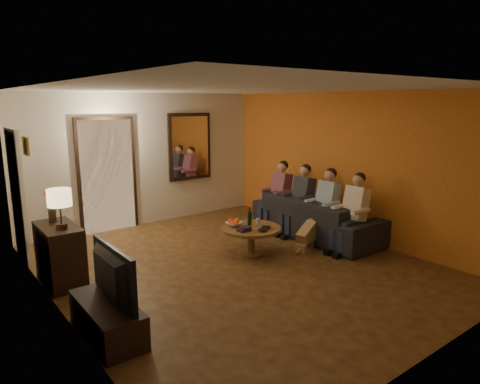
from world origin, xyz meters
TOP-DOWN VIEW (x-y plane):
  - floor at (0.00, 0.00)m, footprint 5.00×6.00m
  - ceiling at (0.00, 0.00)m, footprint 5.00×6.00m
  - back_wall at (0.00, 3.00)m, footprint 5.00×0.02m
  - front_wall at (0.00, -3.00)m, footprint 5.00×0.02m
  - left_wall at (-2.50, 0.00)m, footprint 0.02×6.00m
  - right_wall at (2.50, 0.00)m, footprint 0.02×6.00m
  - orange_accent at (2.49, 0.00)m, footprint 0.01×6.00m
  - kitchen_doorway at (-0.80, 2.98)m, footprint 1.00×0.06m
  - door_trim at (-0.80, 2.97)m, footprint 1.12×0.04m
  - fridge_glimpse at (-0.55, 2.98)m, footprint 0.45×0.03m
  - mirror_frame at (1.00, 2.96)m, footprint 1.00×0.05m
  - mirror_glass at (1.00, 2.93)m, footprint 0.86×0.02m
  - white_door at (-2.46, 2.30)m, footprint 0.06×0.85m
  - framed_art at (-2.47, 1.30)m, footprint 0.03×0.28m
  - art_canvas at (-2.46, 1.30)m, footprint 0.01×0.22m
  - dresser at (-2.25, 0.96)m, footprint 0.45×0.91m
  - table_lamp at (-2.25, 0.74)m, footprint 0.30×0.30m
  - flower_vase at (-2.25, 1.18)m, footprint 0.14×0.14m
  - tv_stand at (-2.25, -0.74)m, footprint 0.45×1.11m
  - tv at (-2.25, -0.74)m, footprint 1.02×0.13m
  - sofa at (2.03, 0.29)m, footprint 2.52×1.03m
  - person_a at (1.93, -0.61)m, footprint 0.60×0.40m
  - person_b at (1.93, -0.01)m, footprint 0.60×0.40m
  - person_c at (1.93, 0.59)m, footprint 0.60×0.40m
  - person_d at (1.93, 1.19)m, footprint 0.60×0.40m
  - dog at (1.40, -0.12)m, footprint 0.60×0.37m
  - coffee_table at (0.51, 0.28)m, footprint 1.15×1.15m
  - bowl at (0.33, 0.50)m, footprint 0.26×0.26m
  - oranges at (0.33, 0.50)m, footprint 0.20×0.20m
  - wine_bottle at (0.56, 0.38)m, footprint 0.07×0.07m
  - wine_glass at (0.69, 0.33)m, footprint 0.06×0.06m
  - book_stack at (0.29, 0.18)m, footprint 0.20×0.15m
  - laptop at (0.61, 0.00)m, footprint 0.39×0.35m

SIDE VIEW (x-z plane):
  - floor at x=0.00m, z-range -0.01..0.01m
  - tv_stand at x=-2.25m, z-range 0.00..0.37m
  - coffee_table at x=0.51m, z-range 0.00..0.45m
  - dog at x=1.40m, z-range 0.00..0.56m
  - sofa at x=2.03m, z-range 0.00..0.73m
  - dresser at x=-2.25m, z-range 0.00..0.81m
  - laptop at x=0.61m, z-range 0.45..0.48m
  - bowl at x=0.33m, z-range 0.45..0.51m
  - book_stack at x=0.29m, z-range 0.45..0.52m
  - wine_glass at x=0.69m, z-range 0.45..0.55m
  - oranges at x=0.33m, z-range 0.51..0.59m
  - person_a at x=1.93m, z-range 0.00..1.20m
  - person_b at x=1.93m, z-range 0.00..1.20m
  - person_c at x=1.93m, z-range 0.00..1.20m
  - person_d at x=1.93m, z-range 0.00..1.20m
  - wine_bottle at x=0.56m, z-range 0.45..0.76m
  - tv at x=-2.25m, z-range 0.37..0.96m
  - fridge_glimpse at x=-0.55m, z-range 0.05..1.75m
  - white_door at x=-2.46m, z-range 0.00..2.04m
  - flower_vase at x=-2.25m, z-range 0.81..1.25m
  - kitchen_doorway at x=-0.80m, z-range 0.00..2.10m
  - door_trim at x=-0.80m, z-range -0.06..2.16m
  - table_lamp at x=-2.25m, z-range 0.81..1.35m
  - back_wall at x=0.00m, z-range 0.00..2.60m
  - front_wall at x=0.00m, z-range 0.00..2.60m
  - left_wall at x=-2.50m, z-range 0.00..2.60m
  - right_wall at x=2.50m, z-range 0.00..2.60m
  - orange_accent at x=2.49m, z-range 0.00..2.60m
  - mirror_frame at x=1.00m, z-range 0.80..2.20m
  - mirror_glass at x=1.00m, z-range 0.87..2.13m
  - framed_art at x=-2.47m, z-range 1.73..1.97m
  - art_canvas at x=-2.46m, z-range 1.76..1.94m
  - ceiling at x=0.00m, z-range 2.60..2.60m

